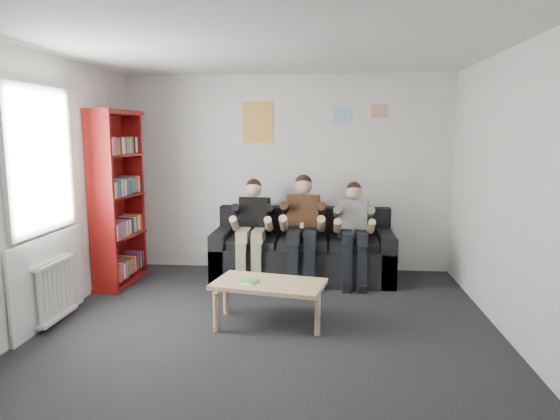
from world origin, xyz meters
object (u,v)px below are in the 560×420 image
Objects in this scene: bookshelf at (118,198)px; person_right at (354,233)px; sofa at (303,253)px; person_left at (252,230)px; person_middle at (303,229)px; coffee_table at (269,287)px.

person_right is at bearing 10.12° from bookshelf.
sofa is 2.48m from bookshelf.
person_right is at bearing 6.03° from person_left.
coffee_table is at bearing -96.00° from person_middle.
bookshelf is 1.70× the size of person_right.
bookshelf is 2.01× the size of coffee_table.
person_middle reaches higher than person_right.
coffee_table is (-0.27, -1.69, 0.06)m from sofa.
person_left is at bearing -176.08° from person_middle.
person_right is at bearing -17.31° from sofa.
person_middle is (2.31, 0.24, -0.40)m from bookshelf.
person_left is at bearing 104.53° from coffee_table.
bookshelf is 1.66× the size of person_left.
sofa reaches higher than coffee_table.
person_middle is (0.27, 1.48, 0.31)m from coffee_table.
sofa is 1.77× the size of person_left.
sofa is at bearing 16.37° from bookshelf.
bookshelf is at bearing -165.59° from person_left.
sofa is at bearing 171.24° from person_right.
person_right reaches higher than sofa.
bookshelf reaches higher than person_middle.
bookshelf is 2.36m from person_middle.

